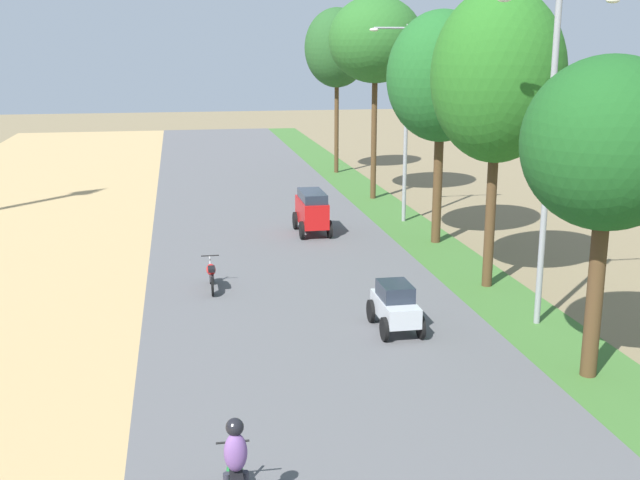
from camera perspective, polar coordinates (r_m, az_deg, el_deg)
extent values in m
cylinder|color=#4C351E|center=(18.04, 19.40, -3.16)|extent=(0.36, 0.36, 4.17)
ellipsoid|color=#194F1D|center=(17.42, 20.22, 6.60)|extent=(3.61, 3.61, 3.65)
cylinder|color=#4C351E|center=(23.97, 12.31, 2.37)|extent=(0.30, 0.30, 4.92)
ellipsoid|color=#25641E|center=(23.52, 12.80, 11.56)|extent=(3.86, 3.86, 5.01)
cylinder|color=#4C351E|center=(29.15, 8.56, 4.44)|extent=(0.34, 0.34, 4.79)
ellipsoid|color=#1F5C24|center=(28.78, 8.82, 11.67)|extent=(3.92, 3.92, 4.64)
cylinder|color=#4C351E|center=(37.37, 3.95, 7.81)|extent=(0.26, 0.26, 6.32)
ellipsoid|color=#286124|center=(37.16, 4.06, 14.33)|extent=(4.34, 4.34, 3.93)
cylinder|color=#4C351E|center=(45.19, 1.21, 8.58)|extent=(0.24, 0.24, 5.81)
ellipsoid|color=#255224|center=(44.99, 1.24, 13.80)|extent=(3.63, 3.63, 4.37)
cylinder|color=gray|center=(20.67, 16.21, 5.25)|extent=(0.16, 0.16, 8.43)
ellipsoid|color=silver|center=(21.15, 20.51, 16.00)|extent=(0.36, 0.20, 0.14)
cylinder|color=gray|center=(32.38, 6.27, 8.28)|extent=(0.16, 0.16, 7.96)
cylinder|color=gray|center=(32.04, 5.21, 15.10)|extent=(1.40, 0.08, 0.08)
ellipsoid|color=silver|center=(31.86, 3.95, 15.01)|extent=(0.36, 0.20, 0.14)
cylinder|color=gray|center=(32.43, 7.68, 15.02)|extent=(1.40, 0.08, 0.08)
ellipsoid|color=silver|center=(32.65, 8.88, 14.85)|extent=(0.36, 0.20, 0.14)
cube|color=#B7BCC1|center=(20.25, 5.49, -4.96)|extent=(0.84, 1.95, 0.50)
cube|color=#232B38|center=(20.16, 5.48, -3.71)|extent=(0.77, 1.10, 0.40)
cylinder|color=black|center=(19.84, 7.33, -6.28)|extent=(0.10, 0.60, 0.60)
cylinder|color=black|center=(19.59, 4.69, -6.48)|extent=(0.10, 0.60, 0.60)
cylinder|color=black|center=(21.11, 6.19, -4.99)|extent=(0.10, 0.60, 0.60)
cylinder|color=black|center=(20.87, 3.70, -5.16)|extent=(0.10, 0.60, 0.60)
cube|color=red|center=(30.41, -0.60, 2.06)|extent=(0.95, 2.40, 0.95)
cube|color=#232B38|center=(30.19, -0.57, 3.22)|extent=(0.87, 2.00, 0.35)
cylinder|color=black|center=(29.79, 0.70, 0.80)|extent=(0.12, 0.68, 0.68)
cylinder|color=black|center=(29.61, -1.34, 0.71)|extent=(0.12, 0.68, 0.68)
cylinder|color=black|center=(31.44, 0.10, 1.50)|extent=(0.12, 0.68, 0.68)
cylinder|color=black|center=(31.27, -1.83, 1.43)|extent=(0.12, 0.68, 0.68)
cylinder|color=black|center=(13.53, -6.33, -16.53)|extent=(0.06, 0.56, 0.56)
ellipsoid|color=#14722D|center=(12.91, -6.19, -16.51)|extent=(0.28, 0.64, 0.32)
cube|color=black|center=(12.54, -6.08, -16.87)|extent=(0.20, 0.44, 0.10)
cylinder|color=#A5A8AD|center=(13.35, -6.34, -15.66)|extent=(0.05, 0.26, 0.68)
cylinder|color=black|center=(13.12, -6.37, -14.38)|extent=(0.54, 0.04, 0.04)
ellipsoid|color=#724C8C|center=(12.41, -6.15, -15.09)|extent=(0.36, 0.28, 0.64)
sphere|color=black|center=(12.25, -6.22, -13.36)|extent=(0.28, 0.28, 0.28)
cylinder|color=black|center=(24.33, -7.96, -2.52)|extent=(0.06, 0.56, 0.56)
cylinder|color=black|center=(23.14, -7.82, -3.38)|extent=(0.06, 0.56, 0.56)
cube|color=#333338|center=(23.68, -7.90, -2.52)|extent=(0.12, 1.12, 0.12)
ellipsoid|color=red|center=(23.72, -7.92, -2.14)|extent=(0.28, 0.64, 0.32)
cube|color=black|center=(23.34, -7.89, -2.10)|extent=(0.20, 0.44, 0.10)
cylinder|color=#A5A8AD|center=(24.20, -7.97, -1.94)|extent=(0.05, 0.26, 0.68)
cylinder|color=black|center=(24.04, -8.00, -1.14)|extent=(0.54, 0.04, 0.04)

